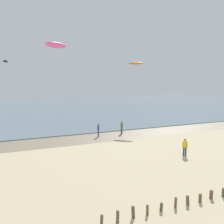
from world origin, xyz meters
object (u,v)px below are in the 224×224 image
object	(u,v)px
person_left_flank	(122,127)
kite_aloft_2	(56,45)
person_by_waterline	(185,147)
kite_aloft_5	(5,61)
person_mid_beach	(98,130)
kite_aloft_9	(136,63)

from	to	relation	value
person_left_flank	kite_aloft_2	distance (m)	16.07
person_by_waterline	person_left_flank	xyz separation A→B (m)	(-0.89, 11.81, 0.00)
kite_aloft_5	person_left_flank	bearing A→B (deg)	26.81
person_mid_beach	kite_aloft_2	world-z (taller)	kite_aloft_2
kite_aloft_2	kite_aloft_5	distance (m)	27.80
person_mid_beach	kite_aloft_9	bearing A→B (deg)	31.51
kite_aloft_2	kite_aloft_9	bearing A→B (deg)	-3.03
person_by_waterline	person_mid_beach	bearing A→B (deg)	110.92
person_mid_beach	kite_aloft_5	world-z (taller)	kite_aloft_5
person_mid_beach	kite_aloft_5	xyz separation A→B (m)	(-9.77, 20.25, 9.66)
person_mid_beach	person_left_flank	bearing A→B (deg)	4.50
person_by_waterline	kite_aloft_5	world-z (taller)	kite_aloft_5
person_mid_beach	kite_aloft_9	world-z (taller)	kite_aloft_9
person_left_flank	kite_aloft_2	size ratio (longest dim) A/B	0.60
person_by_waterline	kite_aloft_2	xyz separation A→B (m)	(-11.34, 4.13, 9.49)
kite_aloft_9	person_mid_beach	bearing A→B (deg)	70.42
kite_aloft_5	person_mid_beach	bearing A→B (deg)	18.93
person_left_flank	kite_aloft_9	size ratio (longest dim) A/B	0.70
kite_aloft_5	kite_aloft_9	size ratio (longest dim) A/B	0.96
person_mid_beach	kite_aloft_2	xyz separation A→B (m)	(-6.93, -7.40, 9.49)
person_left_flank	kite_aloft_5	xyz separation A→B (m)	(-13.28, 19.97, 9.66)
kite_aloft_9	person_by_waterline	bearing A→B (deg)	115.20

